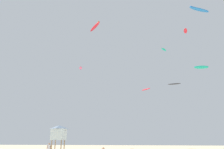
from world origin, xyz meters
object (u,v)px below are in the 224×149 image
Objects in this scene: kite_aloft_3 at (185,31)px; kite_aloft_4 at (199,10)px; kite_aloft_6 at (201,67)px; kite_aloft_8 at (81,68)px; kite_aloft_2 at (95,27)px; kite_aloft_7 at (146,89)px; kite_aloft_1 at (164,49)px; kite_aloft_0 at (174,84)px; person_midground at (49,148)px; lifeguard_tower at (59,132)px.

kite_aloft_3 is 0.54× the size of kite_aloft_4.
kite_aloft_6 is 1.30× the size of kite_aloft_8.
kite_aloft_2 reaches higher than kite_aloft_7.
kite_aloft_4 reaches higher than kite_aloft_1.
kite_aloft_4 is (1.30, -5.08, 1.24)m from kite_aloft_3.
kite_aloft_0 is 1.45× the size of kite_aloft_3.
kite_aloft_2 is at bearing -149.82° from kite_aloft_6.
kite_aloft_3 is at bearing -70.10° from person_midground.
kite_aloft_1 is at bearing 44.47° from kite_aloft_2.
kite_aloft_1 is at bearing 37.09° from lifeguard_tower.
kite_aloft_2 is 0.94× the size of kite_aloft_4.
kite_aloft_6 is at bearing -59.02° from person_midground.
kite_aloft_0 is (20.83, 24.90, 14.07)m from person_midground.
kite_aloft_3 reaches higher than person_midground.
kite_aloft_7 is at bearing 118.47° from kite_aloft_3.
person_midground is 35.39m from kite_aloft_0.
kite_aloft_4 is 16.06m from kite_aloft_6.
kite_aloft_8 is (-16.52, 0.30, 6.12)m from kite_aloft_7.
kite_aloft_4 is at bearing -75.66° from kite_aloft_1.
kite_aloft_8 is at bearing 143.21° from kite_aloft_4.
kite_aloft_0 is at bearing 10.12° from kite_aloft_7.
kite_aloft_7 reaches higher than lifeguard_tower.
kite_aloft_4 reaches higher than kite_aloft_2.
kite_aloft_2 is (5.22, 0.75, 18.79)m from lifeguard_tower.
kite_aloft_3 is at bearing 11.00° from kite_aloft_2.
kite_aloft_1 is (18.36, 20.93, 21.67)m from person_midground.
kite_aloft_7 is (-8.54, 18.44, -9.49)m from kite_aloft_4.
kite_aloft_7 is at bearing 148.96° from kite_aloft_1.
kite_aloft_2 is at bearing -36.89° from person_midground.
kite_aloft_4 is 22.43m from kite_aloft_7.
kite_aloft_6 is at bearing 30.18° from kite_aloft_2.
kite_aloft_1 is 16.23m from kite_aloft_4.
kite_aloft_4 reaches higher than kite_aloft_0.
kite_aloft_0 is 7.78m from kite_aloft_6.
kite_aloft_6 reaches higher than kite_aloft_7.
kite_aloft_2 reaches higher than kite_aloft_3.
kite_aloft_3 is 17.29m from kite_aloft_7.
person_midground is 0.59× the size of kite_aloft_7.
person_midground is at bearing -129.91° from kite_aloft_0.
lifeguard_tower is at bearing -139.57° from kite_aloft_0.
kite_aloft_0 is at bearing 94.48° from kite_aloft_4.
kite_aloft_0 reaches higher than kite_aloft_7.
kite_aloft_2 is 20.97m from kite_aloft_7.
kite_aloft_1 is 10.50m from kite_aloft_7.
kite_aloft_2 is at bearing -132.96° from kite_aloft_0.
person_midground is 30.52m from kite_aloft_8.
kite_aloft_1 is 0.86× the size of kite_aloft_7.
kite_aloft_3 is at bearing -89.05° from kite_aloft_0.
kite_aloft_4 is at bearing -85.52° from kite_aloft_0.
kite_aloft_8 is at bearing 112.03° from kite_aloft_2.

